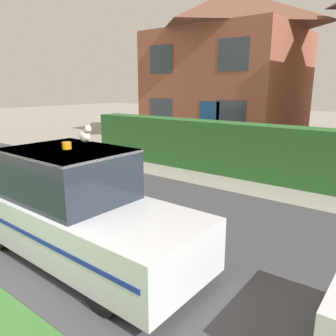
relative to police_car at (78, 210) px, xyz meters
name	(u,v)px	position (x,y,z in m)	size (l,w,h in m)	color
road_strip	(149,223)	(0.05, 1.65, -0.79)	(28.00, 5.82, 0.01)	#424247
garden_hedge	(248,151)	(0.07, 6.26, 0.02)	(12.49, 0.85, 1.64)	#2D662D
police_car	(78,210)	(0.00, 0.00, 0.00)	(4.36, 1.66, 1.87)	black
cat	(86,135)	(0.10, 0.17, 1.19)	(0.31, 0.18, 0.28)	silver
house_left	(228,66)	(-4.27, 12.90, 2.97)	(7.25, 6.64, 7.39)	#93513D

